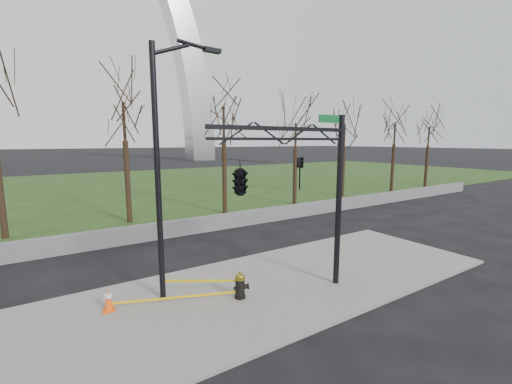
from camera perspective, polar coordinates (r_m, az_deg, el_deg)
ground at (r=12.30m, az=2.41°, el=-15.99°), size 500.00×500.00×0.00m
sidewalk at (r=12.28m, az=2.41°, el=-15.78°), size 18.00×6.00×0.10m
grass_strip at (r=39.96m, az=-23.30°, el=0.67°), size 120.00×40.00×0.06m
guardrail at (r=18.88m, az=-11.83°, el=-5.84°), size 60.00×0.30×0.90m
gateway_arch at (r=88.68m, az=-30.23°, el=25.59°), size 66.00×6.00×65.00m
tree_row at (r=23.72m, az=-5.88°, el=5.97°), size 54.60×4.00×8.04m
fire_hydrant at (r=11.20m, az=-2.68°, el=-15.72°), size 0.55×0.39×0.90m
traffic_cone at (r=11.37m, az=-23.93°, el=-16.54°), size 0.39×0.39×0.67m
street_light at (r=10.69m, az=-15.46°, el=6.01°), size 2.39×0.38×8.21m
traffic_signal_mast at (r=9.59m, az=1.16°, el=2.77°), size 5.10×2.50×6.00m
caution_tape at (r=11.19m, az=-11.80°, el=-16.22°), size 3.73×1.43×0.45m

